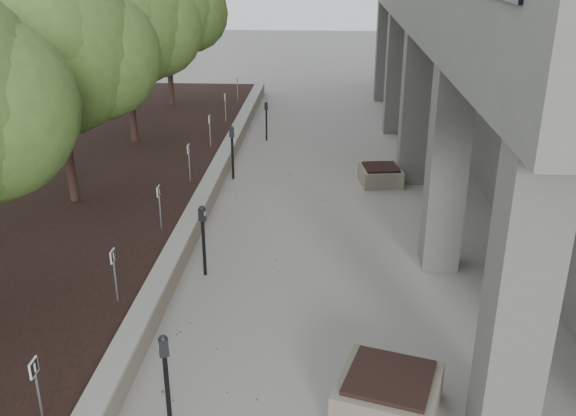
% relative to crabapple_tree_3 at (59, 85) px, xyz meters
% --- Properties ---
extents(retaining_wall, '(0.39, 26.00, 0.50)m').
position_rel_crabapple_tree_3_xyz_m(retaining_wall, '(2.97, 1.00, -2.87)').
color(retaining_wall, gray).
rests_on(retaining_wall, ground).
extents(planting_bed, '(7.00, 26.00, 0.40)m').
position_rel_crabapple_tree_3_xyz_m(planting_bed, '(-0.70, 1.00, -2.92)').
color(planting_bed, black).
rests_on(planting_bed, ground).
extents(crabapple_tree_3, '(4.60, 4.00, 5.44)m').
position_rel_crabapple_tree_3_xyz_m(crabapple_tree_3, '(0.00, 0.00, 0.00)').
color(crabapple_tree_3, '#3B5C23').
rests_on(crabapple_tree_3, planting_bed).
extents(crabapple_tree_4, '(4.60, 4.00, 5.44)m').
position_rel_crabapple_tree_3_xyz_m(crabapple_tree_4, '(0.00, 5.00, 0.00)').
color(crabapple_tree_4, '#3B5C23').
rests_on(crabapple_tree_4, planting_bed).
extents(crabapple_tree_5, '(4.60, 4.00, 5.44)m').
position_rel_crabapple_tree_3_xyz_m(crabapple_tree_5, '(0.00, 10.00, 0.00)').
color(crabapple_tree_5, '#3B5C23').
rests_on(crabapple_tree_5, planting_bed).
extents(parking_sign_2, '(0.04, 0.22, 0.96)m').
position_rel_crabapple_tree_3_xyz_m(parking_sign_2, '(2.45, -7.50, -2.24)').
color(parking_sign_2, black).
rests_on(parking_sign_2, planting_bed).
extents(parking_sign_3, '(0.04, 0.22, 0.96)m').
position_rel_crabapple_tree_3_xyz_m(parking_sign_3, '(2.45, -4.50, -2.24)').
color(parking_sign_3, black).
rests_on(parking_sign_3, planting_bed).
extents(parking_sign_4, '(0.04, 0.22, 0.96)m').
position_rel_crabapple_tree_3_xyz_m(parking_sign_4, '(2.45, -1.50, -2.24)').
color(parking_sign_4, black).
rests_on(parking_sign_4, planting_bed).
extents(parking_sign_5, '(0.04, 0.22, 0.96)m').
position_rel_crabapple_tree_3_xyz_m(parking_sign_5, '(2.45, 1.50, -2.24)').
color(parking_sign_5, black).
rests_on(parking_sign_5, planting_bed).
extents(parking_sign_6, '(0.04, 0.22, 0.96)m').
position_rel_crabapple_tree_3_xyz_m(parking_sign_6, '(2.45, 4.50, -2.24)').
color(parking_sign_6, black).
rests_on(parking_sign_6, planting_bed).
extents(parking_sign_7, '(0.04, 0.22, 0.96)m').
position_rel_crabapple_tree_3_xyz_m(parking_sign_7, '(2.45, 7.50, -2.24)').
color(parking_sign_7, black).
rests_on(parking_sign_7, planting_bed).
extents(parking_sign_8, '(0.04, 0.22, 0.96)m').
position_rel_crabapple_tree_3_xyz_m(parking_sign_8, '(2.45, 10.50, -2.24)').
color(parking_sign_8, black).
rests_on(parking_sign_8, planting_bed).
extents(parking_meter_2, '(0.17, 0.14, 1.46)m').
position_rel_crabapple_tree_3_xyz_m(parking_meter_2, '(3.92, -7.02, -2.39)').
color(parking_meter_2, black).
rests_on(parking_meter_2, ground).
extents(parking_meter_3, '(0.17, 0.15, 1.46)m').
position_rel_crabapple_tree_3_xyz_m(parking_meter_3, '(3.60, -2.75, -2.39)').
color(parking_meter_3, black).
rests_on(parking_meter_3, ground).
extents(parking_meter_4, '(0.15, 0.11, 1.51)m').
position_rel_crabapple_tree_3_xyz_m(parking_meter_4, '(3.36, 2.81, -2.37)').
color(parking_meter_4, black).
rests_on(parking_meter_4, ground).
extents(parking_meter_5, '(0.14, 0.10, 1.30)m').
position_rel_crabapple_tree_3_xyz_m(parking_meter_5, '(3.93, 6.64, -2.47)').
color(parking_meter_5, black).
rests_on(parking_meter_5, ground).
extents(planter_front, '(1.63, 1.63, 0.61)m').
position_rel_crabapple_tree_3_xyz_m(planter_front, '(6.82, -6.53, -2.81)').
color(planter_front, gray).
rests_on(planter_front, ground).
extents(planter_back, '(1.19, 1.19, 0.49)m').
position_rel_crabapple_tree_3_xyz_m(planter_back, '(7.39, 2.70, -2.87)').
color(planter_back, gray).
rests_on(planter_back, ground).
extents(berry_scatter, '(3.30, 14.10, 0.02)m').
position_rel_crabapple_tree_3_xyz_m(berry_scatter, '(4.70, -3.00, -3.11)').
color(berry_scatter, maroon).
rests_on(berry_scatter, ground).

